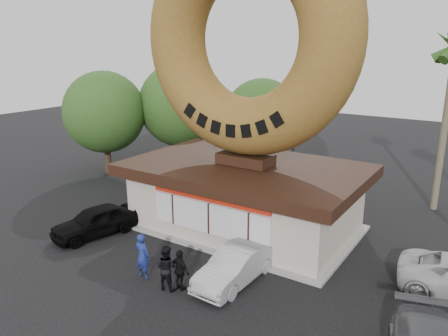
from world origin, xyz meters
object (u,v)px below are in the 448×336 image
street_lamp (297,110)px  car_black (95,221)px  donut_shop (245,194)px  person_left (142,256)px  car_silver (235,266)px  giant_donut (247,39)px  person_center (166,268)px  person_right (180,270)px

street_lamp → car_black: bearing=-104.1°
donut_shop → car_black: (-5.53, -4.64, -1.06)m
person_left → car_black: (-4.65, 1.67, -0.22)m
person_left → car_silver: (3.20, 1.69, -0.26)m
giant_donut → donut_shop: bearing=-90.0°
person_left → giant_donut: bearing=-98.2°
street_lamp → person_center: bearing=-82.1°
car_silver → giant_donut: bearing=118.6°
street_lamp → car_silver: 15.69m
person_center → street_lamp: bearing=-89.5°
donut_shop → car_black: donut_shop is taller
street_lamp → person_center: 17.02m
street_lamp → car_silver: size_ratio=1.98×
car_black → car_silver: (7.85, 0.02, -0.04)m
street_lamp → car_silver: bearing=-74.1°
street_lamp → person_center: (2.29, -16.47, -3.61)m
giant_donut → person_center: bearing=-86.1°
street_lamp → person_right: 16.87m
car_silver → person_left: bearing=-150.1°
donut_shop → person_center: size_ratio=6.44×
donut_shop → person_left: 6.43m
person_right → person_center: bearing=38.5°
car_silver → street_lamp: bearing=107.9°
donut_shop → person_right: 6.36m
giant_donut → person_right: bearing=-81.7°
donut_shop → street_lamp: size_ratio=1.40×
giant_donut → car_black: bearing=-139.9°
giant_donut → person_center: giant_donut is taller
person_left → person_center: (1.32, -0.14, -0.06)m
giant_donut → car_black: size_ratio=2.53×
donut_shop → car_black: 7.29m
giant_donut → person_left: bearing=-97.9°
street_lamp → person_right: size_ratio=5.01×
giant_donut → car_silver: bearing=-63.4°
donut_shop → person_left: bearing=-97.9°
car_black → car_silver: car_black is taller
person_center → person_right: person_center is taller
car_black → street_lamp: bearing=90.7°
donut_shop → giant_donut: 7.31m
giant_donut → street_lamp: size_ratio=1.32×
person_left → car_black: person_left is taller
person_center → car_black: size_ratio=0.42×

